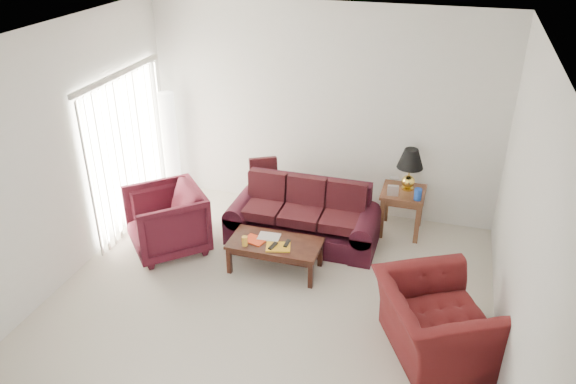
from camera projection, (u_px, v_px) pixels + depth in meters
The scene contains 19 objects.
floor at pixel (267, 306), 6.44m from camera, with size 5.00×5.00×0.00m, color beige.
blinds at pixel (128, 152), 7.66m from camera, with size 0.10×2.00×2.16m, color silver.
sofa at pixel (303, 215), 7.48m from camera, with size 1.99×0.86×0.82m, color black, non-canonical shape.
throw_pillow at pixel (263, 171), 8.10m from camera, with size 0.40×0.11×0.40m, color black.
end_table at pixel (402, 211), 7.75m from camera, with size 0.58×0.58×0.63m, color #4A2219, non-canonical shape.
table_lamp at pixel (409, 169), 7.51m from camera, with size 0.35×0.35×0.59m, color gold, non-canonical shape.
clock at pixel (393, 190), 7.45m from camera, with size 0.15×0.05×0.15m, color silver.
blue_canister at pixel (418, 194), 7.34m from camera, with size 0.10×0.10×0.16m, color #1A43AC.
picture_frame at pixel (395, 178), 7.79m from camera, with size 0.12×0.02×0.14m, color silver.
floor_lamp at pixel (170, 145), 8.48m from camera, with size 0.27×0.27×1.69m, color silver, non-canonical shape.
armchair_left at pixel (166, 221), 7.30m from camera, with size 0.92×0.94×0.86m, color #3C0D17.
armchair_right at pixel (435, 322), 5.62m from camera, with size 1.18×1.03×0.77m, color #461011.
coffee_table at pixel (275, 256), 6.99m from camera, with size 1.14×0.57×0.40m, color black, non-canonical shape.
magazine_red at pixel (255, 240), 6.93m from camera, with size 0.26×0.20×0.02m, color red.
magazine_white at pixel (269, 237), 6.99m from camera, with size 0.27×0.20×0.02m, color beige.
magazine_orange at pixel (278, 247), 6.79m from camera, with size 0.29×0.22×0.02m, color orange.
remote_a at pixel (273, 246), 6.78m from camera, with size 0.05×0.16×0.02m, color black.
remote_b at pixel (287, 243), 6.83m from camera, with size 0.05×0.16×0.02m, color black.
yellow_glass at pixel (245, 241), 6.81m from camera, with size 0.07×0.07×0.12m, color gold.
Camera 1 is at (1.72, -4.81, 4.13)m, focal length 35.00 mm.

